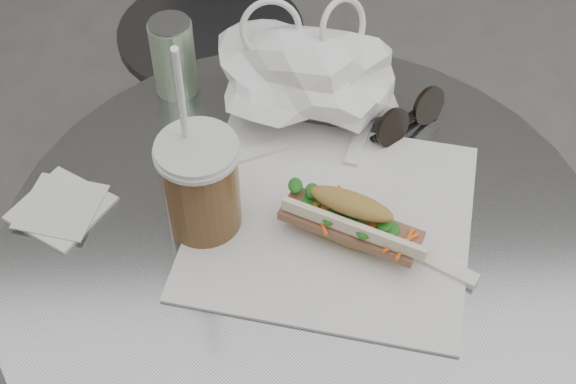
{
  "coord_description": "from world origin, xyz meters",
  "views": [
    {
      "loc": [
        -0.04,
        -0.41,
        1.52
      ],
      "look_at": [
        -0.02,
        0.23,
        0.79
      ],
      "focal_mm": 50.0,
      "sensor_mm": 36.0,
      "label": 1
    }
  ],
  "objects_px": {
    "iced_coffee": "(201,184)",
    "sunglasses": "(409,118)",
    "drink_can": "(174,57)",
    "banh_mi": "(351,221)",
    "chair_far": "(220,68)",
    "cafe_table": "(301,352)"
  },
  "relations": [
    {
      "from": "sunglasses",
      "to": "drink_can",
      "type": "distance_m",
      "value": 0.34
    },
    {
      "from": "banh_mi",
      "to": "drink_can",
      "type": "bearing_deg",
      "value": 155.81
    },
    {
      "from": "drink_can",
      "to": "banh_mi",
      "type": "bearing_deg",
      "value": -51.87
    },
    {
      "from": "chair_far",
      "to": "banh_mi",
      "type": "relative_size",
      "value": 3.34
    },
    {
      "from": "iced_coffee",
      "to": "sunglasses",
      "type": "height_order",
      "value": "iced_coffee"
    },
    {
      "from": "cafe_table",
      "to": "sunglasses",
      "type": "distance_m",
      "value": 0.38
    },
    {
      "from": "iced_coffee",
      "to": "sunglasses",
      "type": "distance_m",
      "value": 0.32
    },
    {
      "from": "drink_can",
      "to": "sunglasses",
      "type": "bearing_deg",
      "value": -16.74
    },
    {
      "from": "cafe_table",
      "to": "chair_far",
      "type": "relative_size",
      "value": 1.02
    },
    {
      "from": "cafe_table",
      "to": "drink_can",
      "type": "xyz_separation_m",
      "value": [
        -0.17,
        0.29,
        0.33
      ]
    },
    {
      "from": "iced_coffee",
      "to": "sunglasses",
      "type": "relative_size",
      "value": 2.59
    },
    {
      "from": "banh_mi",
      "to": "iced_coffee",
      "type": "xyz_separation_m",
      "value": [
        -0.18,
        0.04,
        0.03
      ]
    },
    {
      "from": "iced_coffee",
      "to": "cafe_table",
      "type": "bearing_deg",
      "value": -14.72
    },
    {
      "from": "sunglasses",
      "to": "drink_can",
      "type": "height_order",
      "value": "drink_can"
    },
    {
      "from": "chair_far",
      "to": "sunglasses",
      "type": "bearing_deg",
      "value": 130.73
    },
    {
      "from": "sunglasses",
      "to": "cafe_table",
      "type": "bearing_deg",
      "value": -166.05
    },
    {
      "from": "chair_far",
      "to": "iced_coffee",
      "type": "xyz_separation_m",
      "value": [
        0.02,
        -0.78,
        0.47
      ]
    },
    {
      "from": "banh_mi",
      "to": "chair_far",
      "type": "bearing_deg",
      "value": 131.5
    },
    {
      "from": "chair_far",
      "to": "sunglasses",
      "type": "distance_m",
      "value": 0.81
    },
    {
      "from": "sunglasses",
      "to": "drink_can",
      "type": "bearing_deg",
      "value": 126.33
    },
    {
      "from": "iced_coffee",
      "to": "banh_mi",
      "type": "bearing_deg",
      "value": -11.11
    },
    {
      "from": "iced_coffee",
      "to": "sunglasses",
      "type": "xyz_separation_m",
      "value": [
        0.28,
        0.16,
        -0.05
      ]
    }
  ]
}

